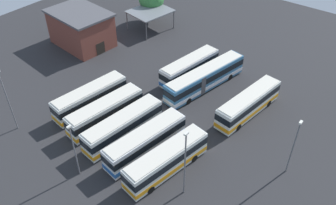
# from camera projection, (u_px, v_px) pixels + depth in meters

# --- Properties ---
(ground_plane) EXTENTS (94.47, 94.47, 0.00)m
(ground_plane) POSITION_uv_depth(u_px,v_px,m) (169.00, 110.00, 51.12)
(ground_plane) COLOR #28282B
(bus_row0_slot0) EXTENTS (11.47, 4.35, 3.48)m
(bus_row0_slot0) POSITION_uv_depth(u_px,v_px,m) (166.00, 160.00, 41.24)
(bus_row0_slot0) COLOR silver
(bus_row0_slot0) RESTS_ON ground_plane
(bus_row0_slot1) EXTENTS (11.64, 4.18, 3.48)m
(bus_row0_slot1) POSITION_uv_depth(u_px,v_px,m) (145.00, 141.00, 43.60)
(bus_row0_slot1) COLOR silver
(bus_row0_slot1) RESTS_ON ground_plane
(bus_row0_slot2) EXTENTS (11.76, 3.85, 3.48)m
(bus_row0_slot2) POSITION_uv_depth(u_px,v_px,m) (123.00, 126.00, 45.76)
(bus_row0_slot2) COLOR silver
(bus_row0_slot2) RESTS_ON ground_plane
(bus_row0_slot3) EXTENTS (11.40, 3.99, 3.48)m
(bus_row0_slot3) POSITION_uv_depth(u_px,v_px,m) (105.00, 112.00, 47.95)
(bus_row0_slot3) COLOR silver
(bus_row0_slot3) RESTS_ON ground_plane
(bus_row0_slot4) EXTENTS (11.45, 3.95, 3.48)m
(bus_row0_slot4) POSITION_uv_depth(u_px,v_px,m) (90.00, 98.00, 50.36)
(bus_row0_slot4) COLOR silver
(bus_row0_slot4) RESTS_ON ground_plane
(bus_row1_slot0) EXTENTS (11.94, 4.06, 3.48)m
(bus_row1_slot0) POSITION_uv_depth(u_px,v_px,m) (248.00, 104.00, 49.35)
(bus_row1_slot0) COLOR silver
(bus_row1_slot0) RESTS_ON ground_plane
(bus_row1_slot2) EXTENTS (15.13, 5.18, 3.48)m
(bus_row1_slot2) POSITION_uv_depth(u_px,v_px,m) (205.00, 78.00, 54.15)
(bus_row1_slot2) COLOR teal
(bus_row1_slot2) RESTS_ON ground_plane
(bus_row1_slot3) EXTENTS (11.31, 4.03, 3.48)m
(bus_row1_slot3) POSITION_uv_depth(u_px,v_px,m) (190.00, 68.00, 56.44)
(bus_row1_slot3) COLOR silver
(bus_row1_slot3) RESTS_ON ground_plane
(depot_building) EXTENTS (8.97, 11.67, 6.34)m
(depot_building) POSITION_uv_depth(u_px,v_px,m) (81.00, 28.00, 64.06)
(depot_building) COLOR brown
(depot_building) RESTS_ON ground_plane
(maintenance_shelter) EXTENTS (8.56, 7.61, 3.80)m
(maintenance_shelter) POSITION_uv_depth(u_px,v_px,m) (150.00, 12.00, 68.56)
(maintenance_shelter) COLOR slate
(maintenance_shelter) RESTS_ON ground_plane
(lamp_post_mid_lot) EXTENTS (0.56, 0.28, 9.31)m
(lamp_post_mid_lot) POSITION_uv_depth(u_px,v_px,m) (7.00, 99.00, 44.98)
(lamp_post_mid_lot) COLOR slate
(lamp_post_mid_lot) RESTS_ON ground_plane
(lamp_post_far_corner) EXTENTS (0.56, 0.28, 7.58)m
(lamp_post_far_corner) POSITION_uv_depth(u_px,v_px,m) (74.00, 149.00, 39.42)
(lamp_post_far_corner) COLOR slate
(lamp_post_far_corner) RESTS_ON ground_plane
(lamp_post_near_entrance) EXTENTS (0.56, 0.28, 7.88)m
(lamp_post_near_entrance) POSITION_uv_depth(u_px,v_px,m) (294.00, 145.00, 39.60)
(lamp_post_near_entrance) COLOR slate
(lamp_post_near_entrance) RESTS_ON ground_plane
(lamp_post_by_building) EXTENTS (0.56, 0.28, 9.16)m
(lamp_post_by_building) POSITION_uv_depth(u_px,v_px,m) (185.00, 162.00, 36.81)
(lamp_post_by_building) COLOR slate
(lamp_post_by_building) RESTS_ON ground_plane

